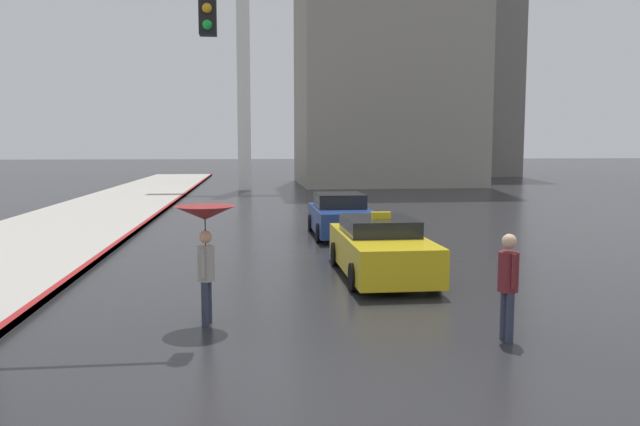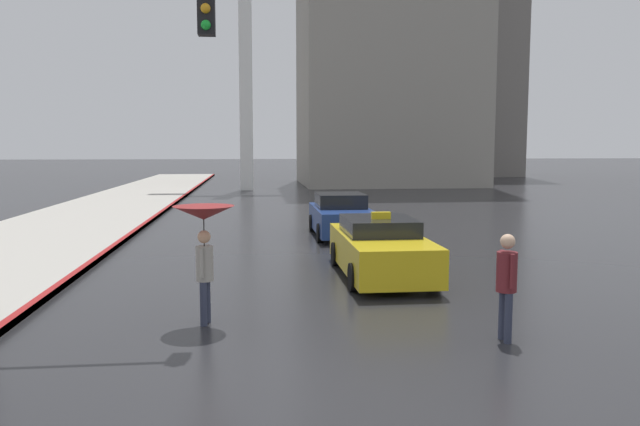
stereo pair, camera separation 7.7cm
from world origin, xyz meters
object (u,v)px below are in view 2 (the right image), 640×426
sedan_red (341,216)px  traffic_light (71,77)px  taxi (380,249)px  pedestrian_man (507,278)px  monument_cross (245,8)px  pedestrian_with_umbrella (204,229)px

sedan_red → traffic_light: 12.30m
taxi → pedestrian_man: (0.94, -5.04, 0.34)m
sedan_red → monument_cross: 26.21m
monument_cross → traffic_light: bearing=-94.3°
taxi → monument_cross: bearing=-83.6°
pedestrian_man → traffic_light: bearing=-103.1°
sedan_red → pedestrian_man: 11.78m
sedan_red → taxi: bearing=89.8°
traffic_light → monument_cross: 34.53m
taxi → traffic_light: bearing=31.2°
traffic_light → taxi: bearing=31.2°
sedan_red → pedestrian_with_umbrella: pedestrian_with_umbrella is taller
taxi → monument_cross: (-3.33, 29.88, 11.76)m
pedestrian_with_umbrella → pedestrian_man: pedestrian_with_umbrella is taller
pedestrian_man → monument_cross: (-4.27, 34.92, 11.42)m
pedestrian_with_umbrella → traffic_light: size_ratio=0.34×
sedan_red → pedestrian_man: pedestrian_man is taller
pedestrian_with_umbrella → monument_cross: (0.44, 33.47, 10.78)m
taxi → pedestrian_man: bearing=100.5°
traffic_light → monument_cross: monument_cross is taller
pedestrian_with_umbrella → sedan_red: bearing=-8.6°
taxi → sedan_red: 6.70m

